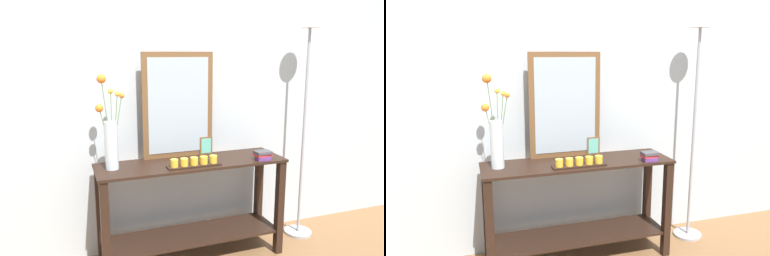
% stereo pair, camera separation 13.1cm
% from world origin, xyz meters
% --- Properties ---
extents(wall_back, '(6.40, 0.08, 2.70)m').
position_xyz_m(wall_back, '(0.00, 0.32, 1.35)').
color(wall_back, '#B2BCC1').
rests_on(wall_back, ground).
extents(console_table, '(1.42, 0.40, 0.78)m').
position_xyz_m(console_table, '(0.00, 0.00, 0.47)').
color(console_table, black).
rests_on(console_table, ground).
extents(mirror_leaning, '(0.56, 0.03, 0.81)m').
position_xyz_m(mirror_leaning, '(-0.05, 0.17, 1.18)').
color(mirror_leaning, brown).
rests_on(mirror_leaning, console_table).
extents(tall_vase_left, '(0.19, 0.18, 0.66)m').
position_xyz_m(tall_vase_left, '(-0.59, 0.02, 1.01)').
color(tall_vase_left, silver).
rests_on(tall_vase_left, console_table).
extents(candle_tray, '(0.39, 0.09, 0.07)m').
position_xyz_m(candle_tray, '(-0.03, -0.12, 0.81)').
color(candle_tray, black).
rests_on(candle_tray, console_table).
extents(picture_frame_small, '(0.11, 0.01, 0.14)m').
position_xyz_m(picture_frame_small, '(0.18, 0.16, 0.85)').
color(picture_frame_small, brown).
rests_on(picture_frame_small, console_table).
extents(book_stack, '(0.13, 0.10, 0.07)m').
position_xyz_m(book_stack, '(0.52, -0.13, 0.82)').
color(book_stack, '#663884').
rests_on(book_stack, console_table).
extents(floor_lamp, '(0.24, 0.24, 1.88)m').
position_xyz_m(floor_lamp, '(1.03, 0.06, 1.27)').
color(floor_lamp, '#9E9EA3').
rests_on(floor_lamp, ground).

